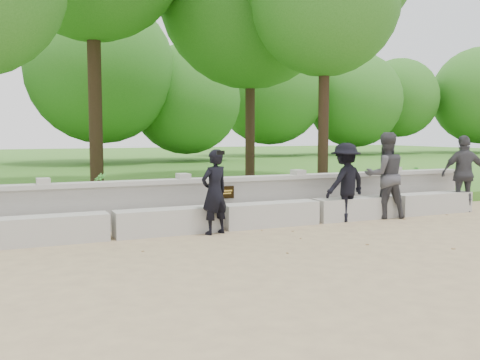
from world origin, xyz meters
The scene contains 11 objects.
ground centered at (0.00, 0.00, 0.00)m, with size 80.00×80.00×0.00m, color tan.
lawn centered at (0.00, 14.00, 0.12)m, with size 40.00×22.00×0.25m, color #38711B.
concrete_bench centered at (0.00, 1.90, 0.22)m, with size 11.90×0.45×0.45m.
parapet_wall centered at (0.00, 2.60, 0.46)m, with size 12.50×0.35×0.90m.
man_main centered at (-0.26, 1.58, 0.74)m, with size 0.63×0.58×1.49m.
visitor_left centered at (3.61, 1.80, 0.89)m, with size 1.01×0.87×1.78m.
visitor_mid centered at (2.62, 1.80, 0.79)m, with size 1.13×0.83×1.57m.
visitor_right centered at (5.80, 1.80, 0.86)m, with size 1.09×0.76×1.71m.
shrub_b centered at (2.59, 3.30, 0.53)m, with size 0.31×0.25×0.57m, color #3A8B2F.
shrub_c centered at (6.03, 3.30, 0.57)m, with size 0.58×0.50×0.65m, color #3A8B2F.
shrub_d centered at (-1.65, 5.06, 0.56)m, with size 0.35×0.31×0.63m, color #3A8B2F.
Camera 1 is at (-3.60, -7.05, 1.78)m, focal length 40.00 mm.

